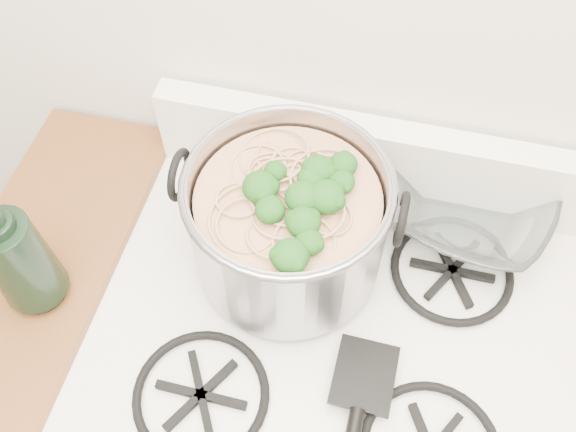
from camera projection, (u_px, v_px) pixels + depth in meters
The scene contains 6 objects.
gas_range at pixel (321, 421), 1.40m from camera, with size 0.76×0.66×0.92m.
counter_left at pixel (103, 363), 1.45m from camera, with size 0.25×0.65×0.92m.
stock_pot at pixel (288, 224), 0.98m from camera, with size 0.34×0.31×0.21m.
spatula at pixel (365, 373), 0.94m from camera, with size 0.29×0.31×0.02m, color black, non-canonical shape.
glass_bowl at pixel (467, 207), 1.11m from camera, with size 0.11×0.11×0.03m, color white.
bottle at pixel (13, 250), 0.93m from camera, with size 0.10×0.10×0.26m, color black.
Camera 1 is at (0.03, 0.84, 1.85)m, focal length 40.00 mm.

